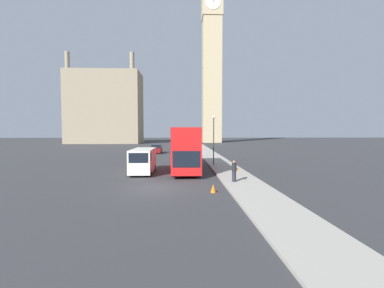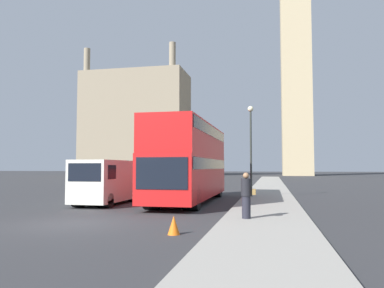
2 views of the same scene
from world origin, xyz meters
TOP-DOWN VIEW (x-y plane):
  - ground_plane at (0.00, 0.00)m, footprint 300.00×300.00m
  - sidewalk_strip at (6.55, 0.00)m, footprint 3.11×120.00m
  - clock_tower at (12.65, 76.41)m, footprint 7.19×7.36m
  - building_block_distant at (-24.43, 71.18)m, footprint 24.07×12.01m
  - red_double_decker_bus at (2.26, 8.46)m, footprint 2.61×11.02m
  - white_van at (-1.83, 6.51)m, footprint 1.99×5.20m
  - pedestrian at (5.88, 1.37)m, footprint 0.52×0.36m
  - street_lamp at (5.53, 11.52)m, footprint 0.36×0.36m
  - parked_sedan at (-2.88, 29.65)m, footprint 1.85×4.53m
  - traffic_cone at (3.94, -1.43)m, footprint 0.36×0.36m

SIDE VIEW (x-z plane):
  - ground_plane at x=0.00m, z-range 0.00..0.00m
  - sidewalk_strip at x=6.55m, z-range 0.00..0.15m
  - traffic_cone at x=3.94m, z-range 0.00..0.55m
  - parked_sedan at x=-2.88m, z-range -0.08..1.53m
  - pedestrian at x=5.88m, z-range 0.15..1.78m
  - white_van at x=-1.83m, z-range 0.09..2.41m
  - red_double_decker_bus at x=2.26m, z-range 0.25..4.58m
  - street_lamp at x=5.53m, z-range 1.04..6.71m
  - building_block_distant at x=-24.43m, z-range -2.60..26.79m
  - clock_tower at x=12.65m, z-range 0.83..65.49m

